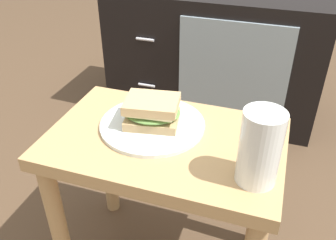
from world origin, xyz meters
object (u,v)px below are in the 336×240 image
beer_glass (260,149)px  sandwich_front (152,111)px  plate (152,124)px  tv_cabinet (215,53)px

beer_glass → sandwich_front: bearing=156.5°
plate → beer_glass: size_ratio=1.62×
tv_cabinet → beer_glass: bearing=-74.1°
sandwich_front → plate: bearing=45.0°
sandwich_front → beer_glass: 0.29m
sandwich_front → beer_glass: beer_glass is taller
tv_cabinet → sandwich_front: bearing=-88.3°
plate → beer_glass: beer_glass is taller
tv_cabinet → plate: bearing=-88.3°
tv_cabinet → sandwich_front: size_ratio=6.24×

